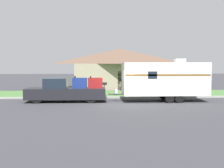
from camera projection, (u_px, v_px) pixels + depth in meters
The scene contains 7 objects.
ground_plane at pixel (118, 104), 23.43m from camera, with size 120.00×120.00×0.00m, color #38383D.
curb_strip at pixel (115, 97), 27.16m from camera, with size 80.00×0.30×0.14m.
lawn_strip at pixel (113, 94), 30.80m from camera, with size 80.00×7.00×0.03m.
house_across_street at pixel (120, 68), 37.57m from camera, with size 11.53×6.49×4.75m.
pickup_truck at pixel (66, 91), 24.65m from camera, with size 6.36×2.03×2.01m.
travel_trailer at pixel (165, 79), 25.00m from camera, with size 7.91×2.49×3.41m.
mailbox at pixel (104, 86), 27.64m from camera, with size 0.48×0.20×1.34m.
Camera 1 is at (-1.72, -23.21, 3.15)m, focal length 50.00 mm.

